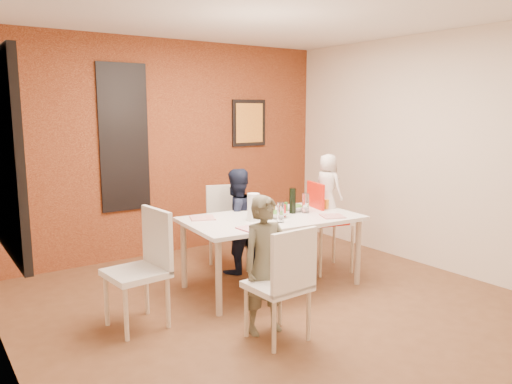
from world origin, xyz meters
TOP-DOWN VIEW (x-y plane):
  - ground at (0.00, 0.00)m, footprint 4.50×4.50m
  - ceiling at (0.00, 0.00)m, footprint 4.50×4.50m
  - wall_back at (0.00, 2.25)m, footprint 4.50×0.02m
  - wall_left at (-2.25, 0.00)m, footprint 0.02×4.50m
  - wall_right at (2.25, 0.00)m, footprint 0.02×4.50m
  - brick_accent_wall at (0.00, 2.23)m, footprint 4.50×0.02m
  - picture_window_pane at (-2.21, 0.20)m, footprint 0.02×1.55m
  - glassblock_strip at (-0.60, 2.21)m, footprint 0.55×0.03m
  - glassblock_surround at (-0.60, 2.21)m, footprint 0.60×0.03m
  - art_print_frame at (1.20, 2.21)m, footprint 0.54×0.03m
  - art_print_canvas at (1.20, 2.19)m, footprint 0.44×0.01m
  - dining_table at (0.29, 0.44)m, footprint 1.86×1.13m
  - chair_near at (-0.39, -0.66)m, footprint 0.46×0.46m
  - chair_far at (0.26, 1.27)m, footprint 0.56×0.56m
  - chair_left at (-1.15, 0.29)m, footprint 0.51×0.51m
  - high_chair at (1.09, 0.51)m, footprint 0.52×0.52m
  - child_near at (-0.40, -0.41)m, footprint 0.44×0.31m
  - child_far at (0.23, 1.03)m, footprint 0.60×0.49m
  - toddler at (1.12, 0.49)m, footprint 0.28×0.39m
  - plate_near_left at (-0.16, 0.11)m, footprint 0.26×0.26m
  - plate_far_mid at (0.35, 0.72)m, footprint 0.27×0.27m
  - plate_near_right at (0.81, 0.08)m, footprint 0.29×0.29m
  - plate_far_left at (-0.34, 0.78)m, footprint 0.31×0.31m
  - salad_bowl_a at (0.31, 0.39)m, footprint 0.28×0.28m
  - salad_bowl_b at (0.71, 0.54)m, footprint 0.25×0.25m
  - wine_bottle at (0.58, 0.46)m, footprint 0.07×0.07m
  - wine_glass_a at (0.21, 0.19)m, footprint 0.07×0.07m
  - wine_glass_b at (0.71, 0.39)m, footprint 0.07×0.07m
  - paper_towel_roll at (0.04, 0.40)m, footprint 0.12×0.12m
  - condiment_red at (0.39, 0.36)m, footprint 0.03×0.03m
  - condiment_green at (0.48, 0.45)m, footprint 0.03×0.03m
  - condiment_brown at (0.31, 0.44)m, footprint 0.04×0.04m
  - sippy_cup at (1.04, 0.43)m, footprint 0.06×0.06m

SIDE VIEW (x-z plane):
  - ground at x=0.00m, z-range 0.00..0.00m
  - chair_near at x=-0.39m, z-range 0.06..1.00m
  - chair_far at x=0.26m, z-range 0.06..1.01m
  - chair_left at x=-1.15m, z-range 0.06..1.06m
  - child_near at x=-0.40m, z-range 0.00..1.16m
  - child_far at x=0.23m, z-range 0.00..1.19m
  - high_chair at x=1.09m, z-range 0.10..1.14m
  - dining_table at x=0.29m, z-range 0.31..1.05m
  - plate_far_mid at x=0.35m, z-range 0.74..0.75m
  - plate_near_right at x=0.81m, z-range 0.74..0.76m
  - plate_far_left at x=-0.34m, z-range 0.74..0.76m
  - plate_near_left at x=-0.16m, z-range 0.74..0.76m
  - salad_bowl_a at x=0.31m, z-range 0.74..0.80m
  - salad_bowl_b at x=0.71m, z-range 0.74..0.80m
  - sippy_cup at x=1.04m, z-range 0.74..0.85m
  - condiment_red at x=0.39m, z-range 0.74..0.87m
  - condiment_green at x=0.48m, z-range 0.74..0.88m
  - condiment_brown at x=0.31m, z-range 0.74..0.89m
  - wine_glass_a at x=0.21m, z-range 0.74..0.94m
  - wine_glass_b at x=0.71m, z-range 0.74..0.95m
  - wine_bottle at x=0.58m, z-range 0.74..1.02m
  - paper_towel_roll at x=0.04m, z-range 0.74..1.02m
  - toddler at x=1.12m, z-range 0.61..1.35m
  - wall_back at x=0.00m, z-range 0.00..2.70m
  - wall_left at x=-2.25m, z-range 0.00..2.70m
  - wall_right at x=2.25m, z-range 0.00..2.70m
  - brick_accent_wall at x=0.00m, z-range 0.00..2.70m
  - glassblock_strip at x=-0.60m, z-range 0.65..2.35m
  - glassblock_surround at x=-0.60m, z-range 0.62..2.38m
  - picture_window_pane at x=-2.21m, z-range 0.98..2.12m
  - art_print_frame at x=1.20m, z-range 1.33..1.97m
  - art_print_canvas at x=1.20m, z-range 1.38..1.92m
  - ceiling at x=0.00m, z-range 2.69..2.71m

